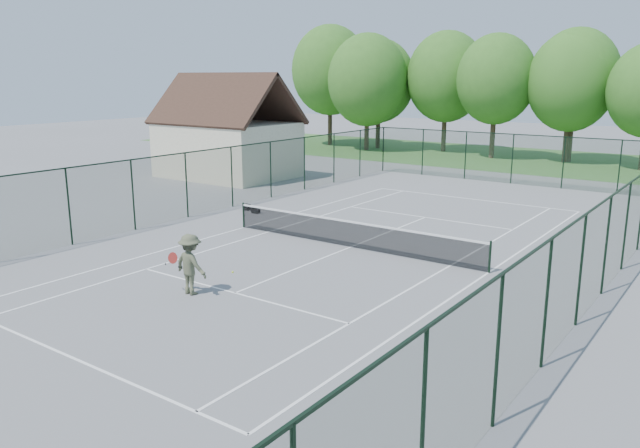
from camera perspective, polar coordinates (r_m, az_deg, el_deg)
The scene contains 10 objects.
ground at distance 23.93m, azimuth 2.80°, elevation -2.13°, with size 140.00×140.00×0.00m, color gray.
grass_far at distance 51.34m, azimuth 21.42°, elevation 5.29°, with size 80.00×16.00×0.01m, color #437633.
court_lines at distance 23.92m, azimuth 2.80°, elevation -2.12°, with size 11.05×23.85×0.01m.
tennis_net at distance 23.78m, azimuth 2.81°, elevation -0.80°, with size 11.08×0.08×1.10m.
fence_enclosure at distance 23.56m, azimuth 2.84°, elevation 1.53°, with size 18.05×36.05×3.02m.
utility_building at distance 41.06m, azimuth -8.50°, elevation 8.64°, with size 8.60×6.27×6.63m.
tree_line_far at distance 50.94m, azimuth 21.99°, elevation 11.96°, with size 39.40×6.40×9.70m.
sports_bag_a at distance 30.72m, azimuth -6.71°, elevation 1.55°, with size 0.37×0.22×0.30m, color black.
sports_bag_b at distance 29.96m, azimuth -5.90°, elevation 1.27°, with size 0.38×0.23×0.29m, color black.
tennis_player at distance 18.99m, azimuth -11.75°, elevation -3.63°, with size 2.22×0.95×1.85m.
Camera 1 is at (12.49, -19.39, 6.37)m, focal length 35.00 mm.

